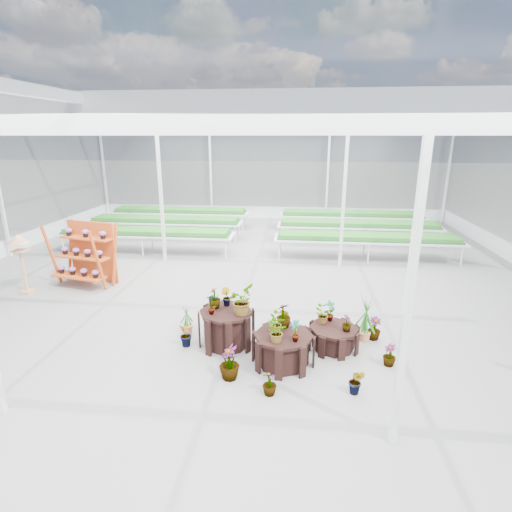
# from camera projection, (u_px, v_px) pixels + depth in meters

# --- Properties ---
(ground_plane) EXTENTS (24.00, 24.00, 0.00)m
(ground_plane) POSITION_uv_depth(u_px,v_px,m) (231.00, 313.00, 9.83)
(ground_plane) COLOR gray
(ground_plane) RESTS_ON ground
(greenhouse_shell) EXTENTS (18.00, 24.00, 4.50)m
(greenhouse_shell) POSITION_uv_depth(u_px,v_px,m) (230.00, 224.00, 9.18)
(greenhouse_shell) COLOR white
(greenhouse_shell) RESTS_ON ground
(steel_frame) EXTENTS (18.00, 24.00, 4.50)m
(steel_frame) POSITION_uv_depth(u_px,v_px,m) (230.00, 224.00, 9.18)
(steel_frame) COLOR silver
(steel_frame) RESTS_ON ground
(nursery_benches) EXTENTS (16.00, 7.00, 0.84)m
(nursery_benches) POSITION_uv_depth(u_px,v_px,m) (260.00, 230.00, 16.56)
(nursery_benches) COLOR silver
(nursery_benches) RESTS_ON ground
(plinth_tall) EXTENTS (1.37, 1.37, 0.76)m
(plinth_tall) POSITION_uv_depth(u_px,v_px,m) (227.00, 328.00, 8.26)
(plinth_tall) COLOR black
(plinth_tall) RESTS_ON ground
(plinth_mid) EXTENTS (1.26, 1.26, 0.61)m
(plinth_mid) POSITION_uv_depth(u_px,v_px,m) (283.00, 349.00, 7.59)
(plinth_mid) COLOR black
(plinth_mid) RESTS_ON ground
(plinth_low) EXTENTS (1.25, 1.25, 0.46)m
(plinth_low) POSITION_uv_depth(u_px,v_px,m) (333.00, 337.00, 8.18)
(plinth_low) COLOR black
(plinth_low) RESTS_ON ground
(shelf_rack) EXTENTS (1.88, 1.28, 1.82)m
(shelf_rack) POSITION_uv_depth(u_px,v_px,m) (83.00, 255.00, 11.47)
(shelf_rack) COLOR #B44416
(shelf_rack) RESTS_ON ground
(bird_table) EXTENTS (0.53, 0.53, 1.69)m
(bird_table) POSITION_uv_depth(u_px,v_px,m) (22.00, 264.00, 10.86)
(bird_table) COLOR tan
(bird_table) RESTS_ON ground
(nursery_plants) EXTENTS (4.52, 2.71, 1.36)m
(nursery_plants) POSITION_uv_depth(u_px,v_px,m) (277.00, 322.00, 8.05)
(nursery_plants) COLOR #276B22
(nursery_plants) RESTS_ON ground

